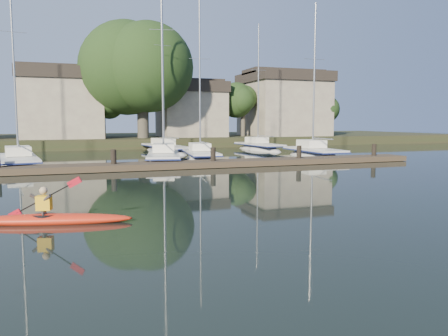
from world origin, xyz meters
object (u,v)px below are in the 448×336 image
object	(u,v)px
sailboat_4	(314,160)
sailboat_1	(19,169)
sailboat_3	(201,162)
sailboat_7	(259,152)
sailboat_6	(165,154)
kayak	(49,217)
dock	(165,165)
sailboat_2	(164,165)

from	to	relation	value
sailboat_4	sailboat_1	bearing A→B (deg)	-178.64
sailboat_3	sailboat_7	world-z (taller)	sailboat_7
sailboat_3	sailboat_6	world-z (taller)	sailboat_6
kayak	sailboat_7	distance (m)	31.69
dock	sailboat_3	bearing A→B (deg)	54.64
kayak	sailboat_7	bearing A→B (deg)	69.33
sailboat_1	sailboat_7	distance (m)	22.37
kayak	sailboat_4	size ratio (longest dim) A/B	0.34
sailboat_3	sailboat_4	world-z (taller)	sailboat_4
sailboat_4	sailboat_6	bearing A→B (deg)	137.84
sailboat_1	sailboat_2	world-z (taller)	sailboat_2
kayak	sailboat_2	size ratio (longest dim) A/B	0.29
sailboat_3	sailboat_6	xyz separation A→B (m)	(-0.93, 8.34, -0.00)
kayak	sailboat_6	size ratio (longest dim) A/B	0.28
dock	sailboat_3	distance (m)	6.47
sailboat_6	sailboat_4	bearing A→B (deg)	-50.44
kayak	sailboat_3	distance (m)	20.44
sailboat_6	sailboat_1	bearing A→B (deg)	-147.00
sailboat_2	sailboat_4	distance (m)	11.93
sailboat_1	sailboat_6	bearing A→B (deg)	31.65
kayak	sailboat_3	xyz separation A→B (m)	(9.66, 18.02, -0.36)
sailboat_3	sailboat_4	xyz separation A→B (m)	(8.94, -1.03, -0.03)
kayak	sailboat_4	world-z (taller)	sailboat_4
sailboat_1	sailboat_4	world-z (taller)	sailboat_1
dock	sailboat_2	xyz separation A→B (m)	(0.75, 4.18, -0.40)
sailboat_6	dock	bearing A→B (deg)	-108.59
dock	sailboat_4	world-z (taller)	sailboat_4
sailboat_1	sailboat_6	distance (m)	14.61
sailboat_4	sailboat_6	world-z (taller)	sailboat_6
sailboat_6	sailboat_7	xyz separation A→B (m)	(9.22, -0.24, -0.01)
dock	sailboat_6	distance (m)	13.90
sailboat_1	dock	bearing A→B (deg)	-35.06
sailboat_1	sailboat_2	xyz separation A→B (m)	(9.14, -0.05, 0.00)
sailboat_3	sailboat_2	bearing A→B (deg)	-152.45
sailboat_1	sailboat_3	distance (m)	12.17
sailboat_1	sailboat_4	distance (m)	21.07
sailboat_4	sailboat_6	size ratio (longest dim) A/B	0.81
kayak	dock	world-z (taller)	kayak
sailboat_2	dock	bearing A→B (deg)	-88.14
sailboat_1	sailboat_3	bearing A→B (deg)	-3.41
dock	sailboat_2	size ratio (longest dim) A/B	2.20
sailboat_7	sailboat_1	bearing A→B (deg)	-160.55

